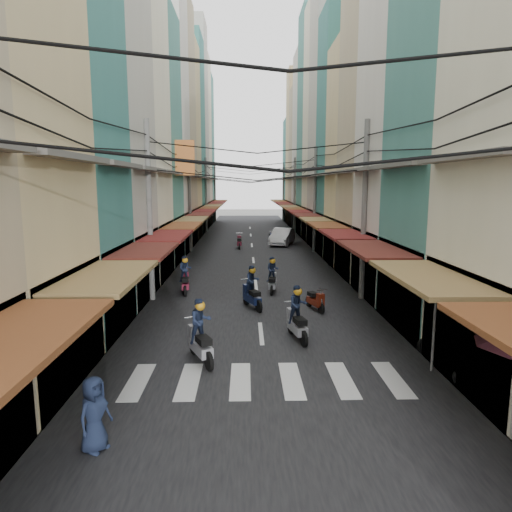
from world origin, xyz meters
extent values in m
plane|color=slate|center=(0.00, 0.00, 0.00)|extent=(160.00, 160.00, 0.00)
cube|color=black|center=(0.00, 20.00, 0.01)|extent=(10.00, 80.00, 0.02)
cube|color=gray|center=(-6.50, 20.00, 0.03)|extent=(3.00, 80.00, 0.06)
cube|color=gray|center=(6.50, 20.00, 0.03)|extent=(3.00, 80.00, 0.06)
cube|color=silver|center=(-3.50, -6.00, 0.03)|extent=(0.55, 2.40, 0.01)
cube|color=silver|center=(-2.10, -6.00, 0.03)|extent=(0.55, 2.40, 0.01)
cube|color=silver|center=(-0.70, -6.00, 0.03)|extent=(0.55, 2.40, 0.01)
cube|color=silver|center=(0.70, -6.00, 0.03)|extent=(0.55, 2.40, 0.01)
cube|color=silver|center=(2.10, -6.00, 0.03)|extent=(0.55, 2.40, 0.01)
cube|color=silver|center=(3.50, -6.00, 0.03)|extent=(0.55, 2.40, 0.01)
cube|color=brown|center=(-4.10, -10.98, 3.00)|extent=(1.80, 4.34, 0.12)
cube|color=black|center=(-5.60, -6.27, 1.60)|extent=(1.20, 4.52, 3.20)
cube|color=olive|center=(-4.10, -6.27, 3.00)|extent=(1.80, 4.33, 0.12)
cube|color=#595651|center=(-4.75, -6.27, 6.00)|extent=(0.50, 4.23, 0.15)
cube|color=#397D78|center=(-8.00, -1.76, 9.62)|extent=(6.00, 4.30, 19.25)
cube|color=black|center=(-5.60, -1.76, 1.60)|extent=(1.20, 4.13, 3.20)
cube|color=#5D211A|center=(-4.10, -1.76, 3.00)|extent=(1.80, 3.96, 0.12)
cube|color=#595651|center=(-4.75, -1.76, 6.00)|extent=(0.50, 3.87, 0.15)
cube|color=#B8B5A8|center=(-8.00, 2.96, 10.47)|extent=(6.00, 5.14, 20.93)
cube|color=black|center=(-5.60, 2.96, 1.60)|extent=(1.20, 4.94, 3.20)
cube|color=maroon|center=(-4.10, 2.96, 3.00)|extent=(1.80, 4.73, 0.12)
cube|color=#595651|center=(-4.75, 2.96, 6.00)|extent=(0.50, 4.63, 0.15)
cube|color=#EAE5C6|center=(-8.00, 8.00, 8.72)|extent=(6.00, 4.95, 17.43)
cube|color=black|center=(-5.60, 8.00, 1.60)|extent=(1.20, 4.75, 3.20)
cube|color=brown|center=(-4.10, 8.00, 3.00)|extent=(1.80, 4.56, 0.12)
cube|color=#595651|center=(-4.75, 8.00, 6.00)|extent=(0.50, 4.46, 0.15)
cube|color=teal|center=(-8.00, 12.98, 8.16)|extent=(6.00, 4.99, 16.32)
cube|color=black|center=(-5.60, 12.98, 1.60)|extent=(1.20, 4.80, 3.20)
cube|color=olive|center=(-4.10, 12.98, 3.00)|extent=(1.80, 4.60, 0.12)
cube|color=#595651|center=(-4.75, 12.98, 6.00)|extent=(0.50, 4.50, 0.15)
cube|color=silver|center=(-8.00, 17.80, 11.44)|extent=(6.00, 4.65, 22.87)
cube|color=black|center=(-5.60, 17.80, 1.60)|extent=(1.20, 4.46, 3.20)
cube|color=#5D211A|center=(-4.10, 17.80, 3.00)|extent=(1.80, 4.27, 0.12)
cube|color=#595651|center=(-4.75, 17.80, 6.00)|extent=(0.50, 4.18, 0.15)
cube|color=tan|center=(-8.00, 22.57, 10.29)|extent=(6.00, 4.89, 20.58)
cube|color=black|center=(-5.60, 22.57, 1.60)|extent=(1.20, 4.70, 3.20)
cube|color=maroon|center=(-4.10, 22.57, 3.00)|extent=(1.80, 4.50, 0.12)
cube|color=#595651|center=(-4.75, 22.57, 6.00)|extent=(0.50, 4.40, 0.15)
cube|color=#D8BD87|center=(-8.00, 27.27, 9.22)|extent=(6.00, 4.52, 18.44)
cube|color=black|center=(-5.60, 27.27, 1.60)|extent=(1.20, 4.34, 3.20)
cube|color=brown|center=(-4.10, 27.27, 3.00)|extent=(1.80, 4.16, 0.12)
cube|color=#595651|center=(-4.75, 27.27, 6.00)|extent=(0.50, 4.07, 0.15)
cube|color=#397D78|center=(-8.00, 32.13, 10.31)|extent=(6.00, 5.20, 20.63)
cube|color=black|center=(-5.60, 32.13, 1.60)|extent=(1.20, 4.99, 3.20)
cube|color=olive|center=(-4.10, 32.13, 3.00)|extent=(1.80, 4.78, 0.12)
cube|color=#595651|center=(-4.75, 32.13, 6.00)|extent=(0.50, 4.68, 0.15)
cube|color=#B8B5A8|center=(-8.00, 37.20, 11.85)|extent=(6.00, 4.94, 23.70)
cube|color=black|center=(-5.60, 37.20, 1.60)|extent=(1.20, 4.74, 3.20)
cube|color=#5D211A|center=(-4.10, 37.20, 3.00)|extent=(1.80, 4.55, 0.12)
cube|color=#595651|center=(-4.75, 37.20, 6.00)|extent=(0.50, 4.45, 0.15)
cube|color=#EAE5C6|center=(-8.00, 42.14, 10.56)|extent=(6.00, 4.96, 21.12)
cube|color=black|center=(-5.60, 42.14, 1.60)|extent=(1.20, 4.76, 3.20)
cube|color=maroon|center=(-4.10, 42.14, 3.00)|extent=(1.80, 4.56, 0.12)
cube|color=#595651|center=(-4.75, 42.14, 6.00)|extent=(0.50, 4.46, 0.15)
cube|color=teal|center=(-8.00, 47.14, 9.95)|extent=(6.00, 5.04, 19.90)
cube|color=black|center=(-5.60, 47.14, 1.60)|extent=(1.20, 4.84, 3.20)
cube|color=brown|center=(-4.10, 47.14, 3.00)|extent=(1.80, 4.64, 0.12)
cube|color=#595651|center=(-4.75, 47.14, 6.00)|extent=(0.50, 4.54, 0.15)
cube|color=#5A3114|center=(-4.40, 12.00, 7.00)|extent=(1.20, 0.40, 2.20)
cube|color=black|center=(5.60, -6.55, 1.60)|extent=(1.20, 4.78, 3.20)
cube|color=olive|center=(4.10, -6.55, 3.00)|extent=(1.80, 4.58, 0.12)
cube|color=#595651|center=(4.75, -6.55, 6.00)|extent=(0.50, 4.48, 0.15)
cube|color=teal|center=(8.00, -1.55, 7.54)|extent=(6.00, 5.03, 15.08)
cube|color=black|center=(5.60, -1.55, 1.60)|extent=(1.20, 4.83, 3.20)
cube|color=#5D211A|center=(4.10, -1.55, 3.00)|extent=(1.80, 4.63, 0.12)
cube|color=#595651|center=(4.75, -1.55, 6.00)|extent=(0.50, 4.53, 0.15)
cube|color=silver|center=(8.00, 3.36, 10.83)|extent=(6.00, 4.79, 21.66)
cube|color=black|center=(5.60, 3.36, 1.60)|extent=(1.20, 4.60, 3.20)
cube|color=maroon|center=(4.10, 3.36, 3.00)|extent=(1.80, 4.41, 0.12)
cube|color=#595651|center=(4.75, 3.36, 6.00)|extent=(0.50, 4.31, 0.15)
cube|color=tan|center=(8.00, 8.02, 10.37)|extent=(6.00, 4.52, 20.74)
cube|color=black|center=(5.60, 8.02, 1.60)|extent=(1.20, 4.34, 3.20)
cube|color=brown|center=(4.10, 8.02, 3.00)|extent=(1.80, 4.16, 0.12)
cube|color=#595651|center=(4.75, 8.02, 6.00)|extent=(0.50, 4.07, 0.15)
cube|color=#D8BD87|center=(8.00, 12.34, 7.06)|extent=(6.00, 4.12, 14.13)
cube|color=black|center=(5.60, 12.34, 1.60)|extent=(1.20, 3.96, 3.20)
cube|color=olive|center=(4.10, 12.34, 3.00)|extent=(1.80, 3.79, 0.12)
cube|color=#595651|center=(4.75, 12.34, 6.00)|extent=(0.50, 3.71, 0.15)
cube|color=#397D78|center=(8.00, 16.61, 8.84)|extent=(6.00, 4.40, 17.68)
cube|color=black|center=(5.60, 16.61, 1.60)|extent=(1.20, 4.23, 3.20)
cube|color=#5D211A|center=(4.10, 16.61, 3.00)|extent=(1.80, 4.05, 0.12)
cube|color=#595651|center=(4.75, 16.61, 6.00)|extent=(0.50, 3.96, 0.15)
cube|color=#B8B5A8|center=(8.00, 21.13, 11.30)|extent=(6.00, 4.64, 22.59)
cube|color=black|center=(5.60, 21.13, 1.60)|extent=(1.20, 4.45, 3.20)
cube|color=maroon|center=(4.10, 21.13, 3.00)|extent=(1.80, 4.26, 0.12)
cube|color=#595651|center=(4.75, 21.13, 6.00)|extent=(0.50, 4.17, 0.15)
cube|color=#EAE5C6|center=(8.00, 25.45, 10.63)|extent=(6.00, 4.00, 21.25)
cube|color=black|center=(5.60, 25.45, 1.60)|extent=(1.20, 3.84, 3.20)
cube|color=brown|center=(4.10, 25.45, 3.00)|extent=(1.80, 3.68, 0.12)
cube|color=#595651|center=(4.75, 25.45, 6.00)|extent=(0.50, 3.60, 0.15)
cube|color=teal|center=(8.00, 29.95, 11.16)|extent=(6.00, 5.01, 22.33)
cube|color=black|center=(5.60, 29.95, 1.60)|extent=(1.20, 4.81, 3.20)
cube|color=olive|center=(4.10, 29.95, 3.00)|extent=(1.80, 4.61, 0.12)
cube|color=#595651|center=(4.75, 29.95, 6.00)|extent=(0.50, 4.51, 0.15)
cube|color=silver|center=(8.00, 34.96, 9.86)|extent=(6.00, 5.00, 19.71)
cube|color=black|center=(5.60, 34.96, 1.60)|extent=(1.20, 4.80, 3.20)
cube|color=#5D211A|center=(4.10, 34.96, 3.00)|extent=(1.80, 4.60, 0.12)
cube|color=#595651|center=(4.75, 34.96, 6.00)|extent=(0.50, 4.50, 0.15)
cube|color=tan|center=(8.00, 39.61, 8.43)|extent=(6.00, 4.32, 16.86)
cube|color=black|center=(5.60, 39.61, 1.60)|extent=(1.20, 4.15, 3.20)
cube|color=maroon|center=(4.10, 39.61, 3.00)|extent=(1.80, 3.97, 0.12)
cube|color=#595651|center=(4.75, 39.61, 6.00)|extent=(0.50, 3.89, 0.15)
cube|color=#D8BD87|center=(8.00, 43.94, 9.98)|extent=(6.00, 4.33, 19.96)
cube|color=black|center=(5.60, 43.94, 1.60)|extent=(1.20, 4.16, 3.20)
cube|color=brown|center=(4.10, 43.94, 3.00)|extent=(1.80, 3.99, 0.12)
cube|color=#595651|center=(4.75, 43.94, 6.00)|extent=(0.50, 3.90, 0.15)
cube|color=#397D78|center=(8.00, 48.54, 7.17)|extent=(6.00, 4.88, 14.34)
cube|color=black|center=(5.60, 48.54, 1.60)|extent=(1.20, 4.68, 3.20)
cube|color=olive|center=(4.10, 48.54, 3.00)|extent=(1.80, 4.49, 0.12)
cube|color=#595651|center=(4.75, 48.54, 6.00)|extent=(0.50, 4.39, 0.15)
cylinder|color=slate|center=(-4.90, 3.00, 4.10)|extent=(0.26, 0.26, 8.20)
cylinder|color=slate|center=(4.90, 3.00, 4.10)|extent=(0.26, 0.26, 8.20)
cylinder|color=slate|center=(-4.90, 18.00, 4.10)|extent=(0.26, 0.26, 8.20)
cylinder|color=slate|center=(4.90, 18.00, 4.10)|extent=(0.26, 0.26, 8.20)
cylinder|color=slate|center=(-4.90, 33.00, 4.10)|extent=(0.26, 0.26, 8.20)
cylinder|color=slate|center=(4.90, 33.00, 4.10)|extent=(0.26, 0.26, 8.20)
cylinder|color=slate|center=(-4.90, 48.00, 4.10)|extent=(0.26, 0.26, 8.20)
cylinder|color=slate|center=(4.90, 48.00, 4.10)|extent=(0.26, 0.26, 8.20)
imported|color=silver|center=(2.70, 22.24, 0.00)|extent=(5.60, 3.42, 1.85)
imported|color=black|center=(7.18, 2.15, 0.00)|extent=(1.52, 0.75, 1.00)
cylinder|color=black|center=(-1.91, -3.92, 0.28)|extent=(0.11, 0.56, 0.56)
cylinder|color=black|center=(-1.91, -5.33, 0.28)|extent=(0.11, 0.56, 0.56)
cube|color=#95959E|center=(-1.91, -4.62, 0.46)|extent=(0.37, 1.25, 0.30)
cube|color=black|center=(-1.91, -4.89, 0.78)|extent=(0.35, 0.60, 0.20)
cube|color=#95959E|center=(-1.91, -4.02, 0.71)|extent=(0.33, 0.30, 0.60)
imported|color=#1C2642|center=(-1.91, -4.62, 0.60)|extent=(0.57, 0.41, 1.44)
sphere|color=orange|center=(-1.91, -4.62, 1.68)|extent=(0.30, 0.30, 0.30)
cylinder|color=black|center=(1.23, -2.02, 0.28)|extent=(0.11, 0.55, 0.55)
cylinder|color=black|center=(1.23, -3.40, 0.28)|extent=(0.11, 0.55, 0.55)
cube|color=#95959E|center=(1.23, -2.71, 0.45)|extent=(0.36, 1.22, 0.30)
cube|color=black|center=(1.23, -2.97, 0.76)|extent=(0.34, 0.58, 0.19)
cube|color=#95959E|center=(1.23, -2.12, 0.69)|extent=(0.32, 0.30, 0.58)
imported|color=#1C2642|center=(1.23, -2.71, 0.58)|extent=(0.56, 0.40, 1.41)
sphere|color=orange|center=(1.23, -2.71, 1.65)|extent=(0.30, 0.30, 0.30)
cylinder|color=black|center=(-0.26, 2.03, 0.27)|extent=(0.10, 0.54, 0.54)
cylinder|color=black|center=(-0.26, 0.68, 0.27)|extent=(0.10, 0.54, 0.54)
cube|color=navy|center=(-0.26, 1.35, 0.44)|extent=(0.35, 1.20, 0.29)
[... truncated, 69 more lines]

